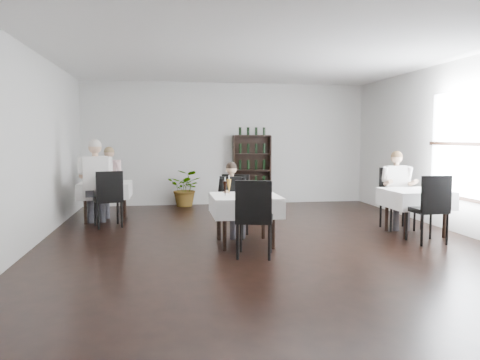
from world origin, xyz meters
The scene contains 24 objects.
room_shell centered at (0.00, 0.00, 1.50)m, with size 9.00×9.00×9.00m.
window_right centered at (3.48, 0.00, 1.50)m, with size 0.06×2.30×1.85m.
wine_shelf centered at (0.60, 4.31, 0.85)m, with size 0.90×0.28×1.75m.
main_table centered at (-0.30, 0.00, 0.62)m, with size 1.03×1.03×0.77m.
left_table centered at (-2.70, 2.50, 0.62)m, with size 0.98×0.98×0.77m.
right_table centered at (2.70, 0.30, 0.62)m, with size 0.98×0.98×0.77m.
potted_tree centered at (-1.03, 4.20, 0.45)m, with size 0.80×0.70×0.89m, color #29541D.
main_chair_far centered at (-0.38, 0.66, 0.59)m, with size 0.61×0.61×1.03m.
main_chair_near centered at (-0.31, -0.82, 0.62)m, with size 0.61×0.61×1.09m.
left_chair_far centered at (-2.71, 3.24, 0.62)m, with size 0.65×0.65×1.09m.
left_chair_near centered at (-2.55, 1.74, 0.60)m, with size 0.59×0.60×1.05m.
right_chair_far centered at (2.63, 0.87, 0.63)m, with size 0.52×0.53×1.11m.
right_chair_near centered at (2.55, -0.41, 0.62)m, with size 0.51×0.52×1.08m.
diner_main centered at (-0.40, 0.65, 0.72)m, with size 0.51×0.54×1.25m.
diner_left_far centered at (-2.71, 3.08, 0.85)m, with size 0.63×0.67×1.47m.
diner_left_near centered at (-2.81, 2.00, 0.94)m, with size 0.65×0.67×1.63m.
diner_right_far centered at (2.68, 0.90, 0.82)m, with size 0.57×0.59×1.42m.
plate_far centered at (-0.23, 0.29, 0.79)m, with size 0.30×0.30×0.08m.
plate_near centered at (-0.29, -0.23, 0.79)m, with size 0.29×0.29×0.09m.
pilsner_dark centered at (-0.62, -0.10, 0.89)m, with size 0.07×0.07×0.29m.
pilsner_lager centered at (-0.54, 0.09, 0.90)m, with size 0.07×0.07×0.31m.
coke_bottle centered at (-0.42, 0.02, 0.86)m, with size 0.06×0.06×0.23m.
napkin_cutlery centered at (-0.08, -0.19, 0.78)m, with size 0.16×0.17×0.02m.
pepper_mill centered at (2.90, 0.39, 0.82)m, with size 0.04×0.04×0.09m, color black.
Camera 1 is at (-1.49, -7.05, 1.66)m, focal length 35.00 mm.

